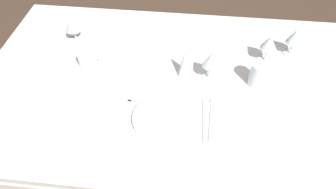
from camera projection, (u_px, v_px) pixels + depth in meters
name	position (u px, v px, depth m)	size (l,w,h in m)	color
ground_plane	(174.00, 164.00, 1.96)	(6.00, 6.00, 0.00)	#4C3828
dining_table	(176.00, 93.00, 1.47)	(1.80, 1.11, 0.74)	silver
dinner_plate	(165.00, 118.00, 1.26)	(0.26, 0.26, 0.02)	white
fork_outer	(127.00, 112.00, 1.29)	(0.02, 0.22, 0.00)	beige
dinner_knife	(205.00, 120.00, 1.26)	(0.03, 0.23, 0.00)	beige
spoon_soup	(212.00, 114.00, 1.28)	(0.03, 0.22, 0.01)	beige
saucer_left	(89.00, 65.00, 1.48)	(0.13, 0.13, 0.01)	white
coffee_cup_left	(88.00, 59.00, 1.45)	(0.11, 0.08, 0.07)	white
wine_glass_centre	(211.00, 61.00, 1.35)	(0.07, 0.07, 0.15)	silver
wine_glass_left	(295.00, 37.00, 1.47)	(0.08, 0.08, 0.14)	silver
wine_glass_right	(72.00, 24.00, 1.55)	(0.08, 0.08, 0.14)	silver
wine_glass_far	(269.00, 44.00, 1.43)	(0.08, 0.08, 0.14)	silver
drink_tumbler	(258.00, 76.00, 1.37)	(0.07, 0.07, 0.11)	silver
napkin_folded	(185.00, 62.00, 1.38)	(0.07, 0.07, 0.15)	white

